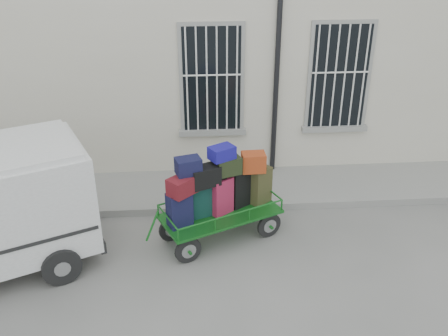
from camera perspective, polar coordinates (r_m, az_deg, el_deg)
name	(u,v)px	position (r m, az deg, el deg)	size (l,w,h in m)	color
ground	(245,253)	(8.90, 2.41, -9.69)	(80.00, 80.00, 0.00)	#62625D
building	(222,20)	(12.83, -0.20, 16.58)	(24.00, 5.15, 6.00)	beige
sidewalk	(233,188)	(10.70, 1.09, -2.34)	(24.00, 1.70, 0.15)	gray
luggage_cart	(219,194)	(8.76, -0.59, -2.95)	(2.47, 1.72, 1.83)	black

